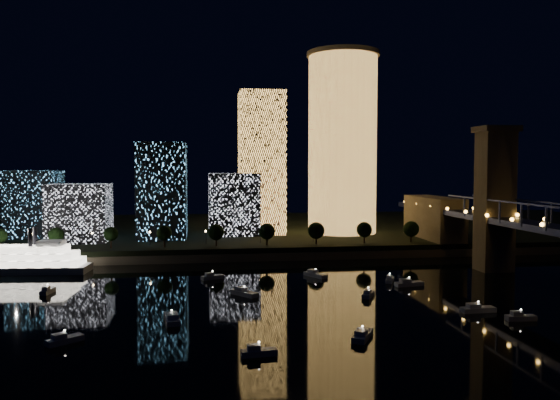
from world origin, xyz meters
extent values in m
plane|color=black|center=(0.00, 0.00, 0.00)|extent=(520.00, 520.00, 0.00)
cube|color=black|center=(0.00, 160.00, 2.50)|extent=(420.00, 160.00, 5.00)
cube|color=#6B5E4C|center=(0.00, 82.00, 1.50)|extent=(420.00, 6.00, 3.00)
cylinder|color=#FCB350|center=(30.34, 125.36, 46.27)|extent=(32.00, 32.00, 82.54)
cylinder|color=#6B5E4C|center=(30.34, 125.36, 88.54)|extent=(34.00, 34.00, 2.00)
cube|color=#FCB350|center=(-7.74, 128.27, 37.94)|extent=(20.71, 20.71, 65.89)
cube|color=silver|center=(-20.97, 125.27, 19.11)|extent=(22.93, 19.40, 28.22)
cube|color=#5DBEFF|center=(-52.61, 119.00, 25.80)|extent=(20.80, 27.04, 41.59)
cube|color=silver|center=(-86.27, 111.47, 16.99)|extent=(23.97, 21.79, 23.97)
cube|color=#5DBEFF|center=(-110.15, 131.90, 19.80)|extent=(21.15, 23.26, 29.61)
cube|color=#6B5E4C|center=(65.00, 50.00, 24.00)|extent=(11.00, 9.00, 48.00)
cube|color=#6B5E4C|center=(65.00, 50.00, 49.00)|extent=(13.00, 11.00, 2.00)
cube|color=#6B5E4C|center=(65.00, 100.00, 11.50)|extent=(12.00, 40.00, 23.00)
cube|color=#171F4B|center=(60.00, 12.00, 21.50)|extent=(0.50, 0.50, 7.00)
cube|color=#171F4B|center=(60.00, 36.00, 21.50)|extent=(0.50, 0.50, 7.00)
cube|color=#171F4B|center=(60.00, 60.00, 21.50)|extent=(0.50, 0.50, 7.00)
sphere|color=#FFAA38|center=(59.50, 45.00, 19.80)|extent=(1.20, 1.20, 1.20)
sphere|color=#FFAA38|center=(59.50, 90.00, 19.80)|extent=(1.20, 1.20, 1.20)
cube|color=silver|center=(-98.75, 69.08, 1.23)|extent=(50.11, 15.77, 2.46)
cube|color=white|center=(-98.75, 69.08, 3.59)|extent=(45.93, 14.37, 2.26)
cube|color=white|center=(-98.75, 69.08, 5.85)|extent=(41.75, 12.97, 2.26)
cube|color=white|center=(-98.75, 69.08, 8.11)|extent=(35.52, 11.38, 2.26)
cube|color=silver|center=(-86.48, 67.95, 10.06)|extent=(8.74, 6.89, 1.85)
cylinder|color=black|center=(-92.80, 66.47, 12.32)|extent=(1.44, 1.44, 6.16)
cylinder|color=black|center=(-92.42, 70.56, 12.32)|extent=(1.44, 1.44, 6.16)
cube|color=silver|center=(-23.78, 24.84, 0.60)|extent=(7.75, 8.60, 1.20)
cube|color=silver|center=(-24.62, 25.86, 1.70)|extent=(3.72, 3.83, 1.00)
sphere|color=white|center=(-23.78, 24.84, 2.60)|extent=(0.36, 0.36, 0.36)
cube|color=silver|center=(32.35, -0.80, 0.60)|extent=(8.71, 3.15, 1.20)
cube|color=silver|center=(31.06, -0.86, 1.70)|extent=(3.11, 2.37, 1.00)
sphere|color=white|center=(32.35, -0.80, 2.60)|extent=(0.36, 0.36, 0.36)
cube|color=silver|center=(-2.19, -17.16, 0.60)|extent=(6.66, 8.75, 1.20)
cube|color=silver|center=(-2.84, -18.27, 1.70)|extent=(3.42, 3.70, 1.00)
sphere|color=white|center=(-2.19, -17.16, 2.60)|extent=(0.36, 0.36, 0.36)
cube|color=silver|center=(26.64, 30.23, 0.60)|extent=(9.03, 3.95, 1.20)
cube|color=silver|center=(25.34, 30.06, 1.70)|extent=(3.34, 2.66, 1.00)
sphere|color=white|center=(26.64, 30.23, 2.60)|extent=(0.36, 0.36, 0.36)
cube|color=silver|center=(1.39, 47.93, 0.60)|extent=(7.01, 9.02, 1.20)
cube|color=silver|center=(0.70, 49.06, 1.70)|extent=(3.57, 3.84, 1.00)
sphere|color=white|center=(1.39, 47.93, 2.60)|extent=(0.36, 0.36, 0.36)
cube|color=silver|center=(10.13, 18.40, 0.60)|extent=(5.28, 6.78, 1.20)
cube|color=silver|center=(9.61, 17.54, 1.70)|extent=(2.69, 2.89, 1.00)
sphere|color=white|center=(10.13, 18.40, 2.60)|extent=(0.36, 0.36, 0.36)
cube|color=silver|center=(-32.20, 48.67, 0.60)|extent=(7.51, 4.94, 1.20)
cube|color=silver|center=(-33.19, 48.25, 1.70)|extent=(3.05, 2.71, 1.00)
sphere|color=white|center=(-32.20, 48.67, 2.60)|extent=(0.36, 0.36, 0.36)
cube|color=silver|center=(-24.76, -24.52, 0.60)|extent=(7.08, 2.90, 1.20)
cube|color=silver|center=(-25.79, -24.62, 1.70)|extent=(2.58, 2.03, 1.00)
sphere|color=white|center=(-24.76, -24.52, 2.60)|extent=(0.36, 0.36, 0.36)
cube|color=silver|center=(-42.49, 1.55, 0.60)|extent=(4.48, 9.91, 1.20)
cube|color=silver|center=(-42.27, 0.13, 1.70)|extent=(2.97, 3.69, 1.00)
sphere|color=white|center=(-42.49, 1.55, 2.60)|extent=(0.36, 0.36, 0.36)
cube|color=silver|center=(-63.27, -11.49, 0.60)|extent=(7.26, 6.45, 1.20)
cube|color=silver|center=(-64.14, -12.18, 1.70)|extent=(3.22, 3.12, 1.00)
sphere|color=white|center=(-63.27, -11.49, 2.60)|extent=(0.36, 0.36, 0.36)
cube|color=silver|center=(-79.09, 35.20, 0.60)|extent=(3.10, 6.46, 1.20)
cube|color=silver|center=(-79.26, 34.29, 1.70)|extent=(1.99, 2.43, 1.00)
sphere|color=white|center=(-79.09, 35.20, 2.60)|extent=(0.36, 0.36, 0.36)
cube|color=silver|center=(38.57, -9.18, 0.60)|extent=(7.10, 2.71, 1.20)
cube|color=silver|center=(37.53, -9.11, 1.70)|extent=(2.56, 1.98, 1.00)
sphere|color=white|center=(38.57, -9.18, 2.60)|extent=(0.36, 0.36, 0.36)
cube|color=silver|center=(22.80, 36.77, 0.60)|extent=(4.61, 6.55, 1.20)
cube|color=silver|center=(22.38, 35.93, 1.70)|extent=(2.45, 2.71, 1.00)
sphere|color=white|center=(22.80, 36.77, 2.60)|extent=(0.36, 0.36, 0.36)
cylinder|color=black|center=(-110.00, 88.00, 7.00)|extent=(0.70, 0.70, 4.00)
sphere|color=black|center=(-110.00, 88.00, 10.50)|extent=(5.49, 5.49, 5.49)
cylinder|color=black|center=(-90.00, 88.00, 7.00)|extent=(0.70, 0.70, 4.00)
sphere|color=black|center=(-90.00, 88.00, 10.50)|extent=(5.79, 5.79, 5.79)
cylinder|color=black|center=(-70.00, 88.00, 7.00)|extent=(0.70, 0.70, 4.00)
sphere|color=black|center=(-70.00, 88.00, 10.50)|extent=(5.53, 5.53, 5.53)
cylinder|color=black|center=(-50.00, 88.00, 7.00)|extent=(0.70, 0.70, 4.00)
sphere|color=black|center=(-50.00, 88.00, 10.50)|extent=(5.86, 5.86, 5.86)
cylinder|color=black|center=(-30.00, 88.00, 7.00)|extent=(0.70, 0.70, 4.00)
sphere|color=black|center=(-30.00, 88.00, 10.50)|extent=(6.30, 6.30, 6.30)
cylinder|color=black|center=(-10.00, 88.00, 7.00)|extent=(0.70, 0.70, 4.00)
sphere|color=black|center=(-10.00, 88.00, 10.50)|extent=(6.49, 6.49, 6.49)
cylinder|color=black|center=(10.00, 88.00, 7.00)|extent=(0.70, 0.70, 4.00)
sphere|color=black|center=(10.00, 88.00, 10.50)|extent=(6.80, 6.80, 6.80)
cylinder|color=black|center=(30.00, 88.00, 7.00)|extent=(0.70, 0.70, 4.00)
sphere|color=black|center=(30.00, 88.00, 10.50)|extent=(6.35, 6.35, 6.35)
cylinder|color=black|center=(50.00, 88.00, 7.00)|extent=(0.70, 0.70, 4.00)
sphere|color=black|center=(50.00, 88.00, 10.50)|extent=(6.49, 6.49, 6.49)
cylinder|color=black|center=(-100.00, 94.00, 7.50)|extent=(0.24, 0.24, 5.00)
sphere|color=#FFCC7F|center=(-100.00, 94.00, 10.30)|extent=(0.70, 0.70, 0.70)
cylinder|color=black|center=(-78.00, 94.00, 7.50)|extent=(0.24, 0.24, 5.00)
sphere|color=#FFCC7F|center=(-78.00, 94.00, 10.30)|extent=(0.70, 0.70, 0.70)
cylinder|color=black|center=(-56.00, 94.00, 7.50)|extent=(0.24, 0.24, 5.00)
sphere|color=#FFCC7F|center=(-56.00, 94.00, 10.30)|extent=(0.70, 0.70, 0.70)
cylinder|color=black|center=(-34.00, 94.00, 7.50)|extent=(0.24, 0.24, 5.00)
sphere|color=#FFCC7F|center=(-34.00, 94.00, 10.30)|extent=(0.70, 0.70, 0.70)
cylinder|color=black|center=(-12.00, 94.00, 7.50)|extent=(0.24, 0.24, 5.00)
sphere|color=#FFCC7F|center=(-12.00, 94.00, 10.30)|extent=(0.70, 0.70, 0.70)
cylinder|color=black|center=(10.00, 94.00, 7.50)|extent=(0.24, 0.24, 5.00)
sphere|color=#FFCC7F|center=(10.00, 94.00, 10.30)|extent=(0.70, 0.70, 0.70)
cylinder|color=black|center=(32.00, 94.00, 7.50)|extent=(0.24, 0.24, 5.00)
sphere|color=#FFCC7F|center=(32.00, 94.00, 10.30)|extent=(0.70, 0.70, 0.70)
camera|label=1|loc=(-35.12, -125.92, 35.78)|focal=35.00mm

